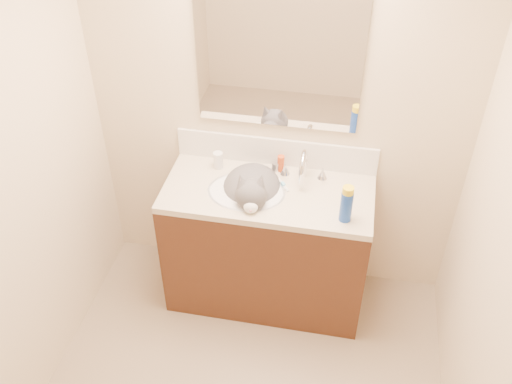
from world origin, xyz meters
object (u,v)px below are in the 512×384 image
at_px(basin, 246,201).
at_px(pill_bottle, 218,160).
at_px(faucet, 303,168).
at_px(silver_jar, 276,166).
at_px(vanity_cabinet, 267,247).
at_px(spray_can, 346,207).
at_px(cat, 252,190).
at_px(amber_bottle, 281,163).

relative_size(basin, pill_bottle, 4.35).
height_order(faucet, silver_jar, faucet).
xyz_separation_m(vanity_cabinet, faucet, (0.18, 0.14, 0.54)).
xyz_separation_m(silver_jar, spray_can, (0.43, -0.37, 0.06)).
height_order(vanity_cabinet, cat, cat).
xyz_separation_m(faucet, pill_bottle, (-0.51, 0.03, -0.03)).
relative_size(silver_jar, amber_bottle, 0.53).
bearing_deg(silver_jar, spray_can, -40.20).
height_order(silver_jar, amber_bottle, amber_bottle).
xyz_separation_m(cat, spray_can, (0.54, -0.17, 0.10)).
relative_size(cat, pill_bottle, 4.82).
bearing_deg(pill_bottle, cat, -34.32).
bearing_deg(faucet, basin, -150.88).
height_order(basin, cat, cat).
distance_m(vanity_cabinet, pill_bottle, 0.62).
xyz_separation_m(cat, amber_bottle, (0.13, 0.20, 0.07)).
relative_size(cat, silver_jar, 9.05).
xyz_separation_m(basin, amber_bottle, (0.16, 0.23, 0.12)).
bearing_deg(cat, spray_can, -27.19).
distance_m(faucet, silver_jar, 0.19).
bearing_deg(amber_bottle, spray_can, -42.27).
bearing_deg(amber_bottle, basin, -124.44).
bearing_deg(vanity_cabinet, pill_bottle, 153.47).
relative_size(vanity_cabinet, spray_can, 6.74).
bearing_deg(silver_jar, faucet, -21.11).
bearing_deg(pill_bottle, silver_jar, 6.27).
bearing_deg(cat, vanity_cabinet, -11.71).
bearing_deg(amber_bottle, pill_bottle, -174.11).
height_order(amber_bottle, spray_can, spray_can).
height_order(cat, spray_can, cat).
height_order(basin, faucet, faucet).
bearing_deg(faucet, cat, -153.86).
relative_size(basin, spray_can, 2.53).
relative_size(vanity_cabinet, amber_bottle, 11.59).
bearing_deg(silver_jar, basin, -119.26).
distance_m(pill_bottle, amber_bottle, 0.37).
bearing_deg(faucet, silver_jar, 158.89).
xyz_separation_m(faucet, cat, (-0.27, -0.13, -0.10)).
bearing_deg(faucet, spray_can, -48.71).
distance_m(cat, amber_bottle, 0.25).
relative_size(vanity_cabinet, cat, 2.41).
bearing_deg(amber_bottle, vanity_cabinet, -101.13).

